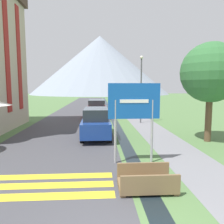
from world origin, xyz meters
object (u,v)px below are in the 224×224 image
at_px(parked_car_far, 97,109).
at_px(footbridge, 146,182).
at_px(streetlamp, 141,84).
at_px(tree_by_path, 211,73).
at_px(road_sign, 134,109).
at_px(parked_car_near, 96,123).

bearing_deg(parked_car_far, footbridge, -84.05).
height_order(footbridge, streetlamp, streetlamp).
bearing_deg(streetlamp, footbridge, -100.14).
bearing_deg(tree_by_path, road_sign, -145.66).
distance_m(parked_car_near, streetlamp, 6.93).
relative_size(parked_car_near, tree_by_path, 0.80).
distance_m(parked_car_far, streetlamp, 5.68).
xyz_separation_m(parked_car_near, streetlamp, (3.80, 5.25, 2.44)).
distance_m(parked_car_near, tree_by_path, 7.19).
bearing_deg(footbridge, road_sign, 90.52).
relative_size(road_sign, footbridge, 1.91).
xyz_separation_m(footbridge, parked_car_far, (-1.64, 15.72, 0.68)).
height_order(road_sign, tree_by_path, tree_by_path).
bearing_deg(tree_by_path, footbridge, -130.35).
relative_size(parked_car_far, streetlamp, 0.75).
xyz_separation_m(footbridge, streetlamp, (2.20, 12.32, 3.12)).
height_order(road_sign, streetlamp, streetlamp).
bearing_deg(road_sign, footbridge, -89.48).
relative_size(road_sign, streetlamp, 0.57).
distance_m(road_sign, tree_by_path, 6.06).
bearing_deg(tree_by_path, streetlamp, 111.20).
relative_size(road_sign, tree_by_path, 0.58).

